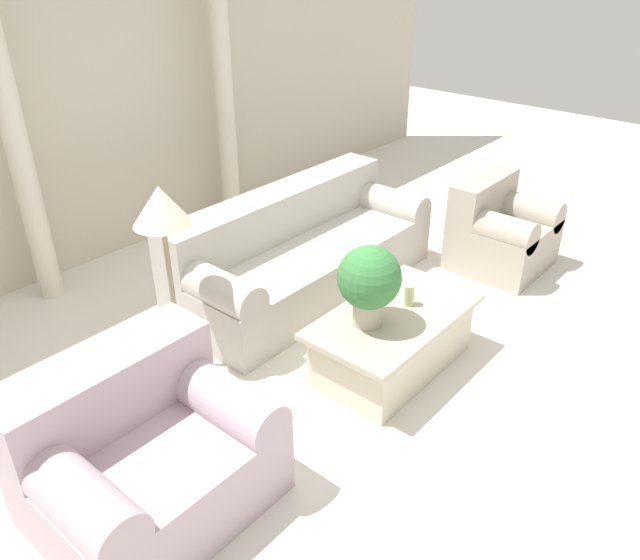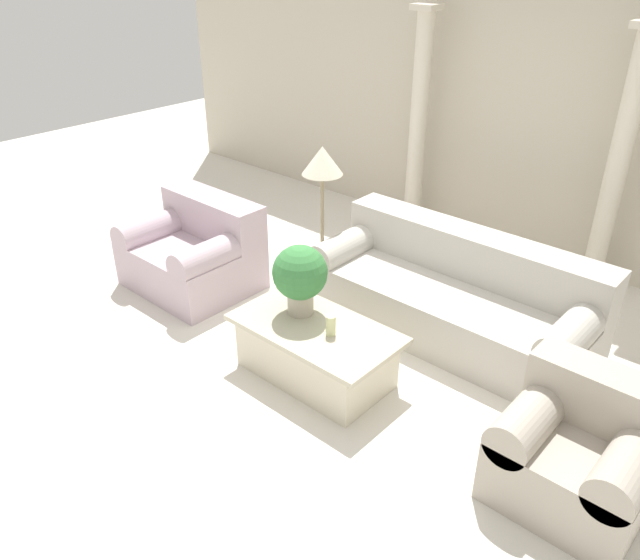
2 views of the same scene
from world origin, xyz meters
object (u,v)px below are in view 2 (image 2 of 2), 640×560
at_px(sofa_long, 454,295).
at_px(coffee_table, 316,350).
at_px(loveseat, 195,251).
at_px(potted_plant, 300,275).
at_px(floor_lamp, 322,168).
at_px(armchair, 579,450).

height_order(sofa_long, coffee_table, sofa_long).
xyz_separation_m(loveseat, potted_plant, (1.63, -0.24, 0.42)).
bearing_deg(potted_plant, coffee_table, -18.03).
bearing_deg(floor_lamp, loveseat, -136.21).
bearing_deg(coffee_table, sofa_long, 70.97).
bearing_deg(sofa_long, floor_lamp, -175.84).
bearing_deg(loveseat, floor_lamp, 43.79).
xyz_separation_m(coffee_table, armchair, (1.95, 0.17, 0.12)).
bearing_deg(loveseat, potted_plant, -8.56).
xyz_separation_m(potted_plant, armchair, (2.17, 0.09, -0.42)).
bearing_deg(potted_plant, floor_lamp, 124.43).
xyz_separation_m(sofa_long, coffee_table, (-0.44, -1.26, -0.11)).
bearing_deg(armchair, loveseat, 177.72).
relative_size(sofa_long, loveseat, 2.07).
bearing_deg(armchair, floor_lamp, 161.14).
height_order(sofa_long, potted_plant, potted_plant).
distance_m(sofa_long, potted_plant, 1.43).
height_order(coffee_table, floor_lamp, floor_lamp).
distance_m(coffee_table, floor_lamp, 1.78).
distance_m(loveseat, armchair, 3.80).
height_order(potted_plant, floor_lamp, floor_lamp).
bearing_deg(coffee_table, floor_lamp, 129.81).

